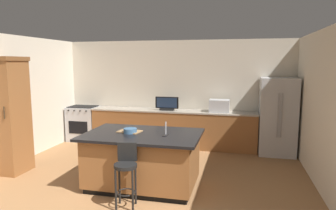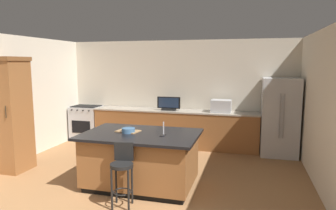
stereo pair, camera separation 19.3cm
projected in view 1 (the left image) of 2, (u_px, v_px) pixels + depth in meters
wall_back at (176, 92)px, 8.00m from camera, size 6.42×0.12×2.69m
wall_left at (7, 101)px, 6.23m from camera, size 0.12×5.50×2.69m
wall_right at (328, 112)px, 4.86m from camera, size 0.12×5.50×2.69m
counter_back at (172, 128)px, 7.76m from camera, size 4.20×0.62×0.93m
kitchen_island at (143, 159)px, 5.22m from camera, size 1.96×1.30×0.93m
refrigerator at (277, 116)px, 7.05m from camera, size 0.81×0.82×1.78m
range_oven at (84, 123)px, 8.33m from camera, size 0.78×0.63×0.95m
cabinet_tower at (10, 113)px, 5.82m from camera, size 0.54×0.64×2.24m
microwave at (219, 106)px, 7.41m from camera, size 0.48×0.36×0.30m
tv_monitor at (167, 104)px, 7.66m from camera, size 0.59×0.16×0.34m
sink_faucet_back at (177, 105)px, 7.76m from camera, size 0.02×0.02×0.24m
sink_faucet_island at (166, 128)px, 5.05m from camera, size 0.02×0.02×0.22m
bar_stool_center at (126, 170)px, 4.46m from camera, size 0.34×0.36×0.95m
fruit_bowl at (130, 131)px, 5.18m from camera, size 0.23×0.23×0.08m
cell_phone at (165, 135)px, 4.99m from camera, size 0.07×0.15×0.01m
cutting_board at (130, 131)px, 5.26m from camera, size 0.43×0.34×0.02m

